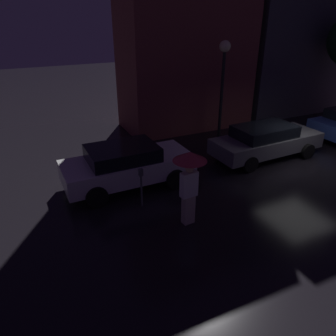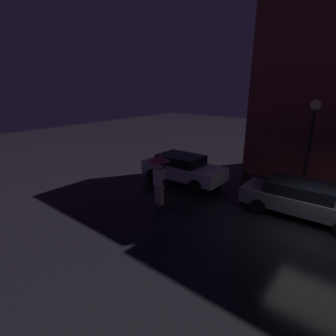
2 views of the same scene
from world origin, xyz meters
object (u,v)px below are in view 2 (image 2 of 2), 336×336
parked_car_grey (303,199)px  street_lamp_near (313,125)px  parking_meter (164,175)px  parked_car_white (183,168)px  pedestrian_with_umbrella (159,169)px

parked_car_grey → street_lamp_near: bearing=100.5°
parked_car_grey → parking_meter: (-5.88, -1.32, 0.06)m
parking_meter → parked_car_white: bearing=88.1°
parked_car_white → parked_car_grey: bearing=-1.9°
parking_meter → street_lamp_near: (5.32, 3.85, 2.44)m
parked_car_white → street_lamp_near: size_ratio=1.00×
parked_car_white → parking_meter: 1.44m
parked_car_white → parking_meter: (-0.05, -1.44, 0.00)m
pedestrian_with_umbrella → street_lamp_near: size_ratio=0.50×
parked_car_white → parking_meter: bearing=-92.5°
parked_car_white → pedestrian_with_umbrella: 3.04m
parked_car_white → parking_meter: size_ratio=3.44×
street_lamp_near → pedestrian_with_umbrella: bearing=-130.5°
parked_car_grey → parking_meter: 6.03m
parked_car_grey → pedestrian_with_umbrella: pedestrian_with_umbrella is taller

